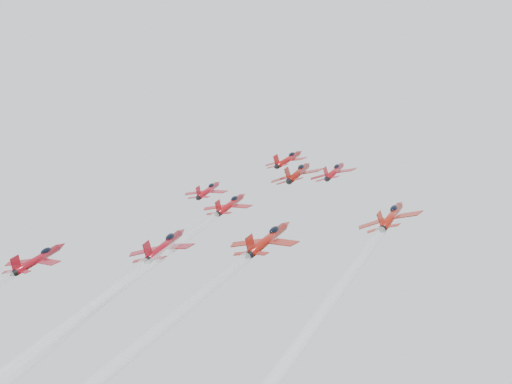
% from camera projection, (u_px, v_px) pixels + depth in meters
% --- Properties ---
extents(jet_lead, '(9.38, 11.93, 7.84)m').
position_uv_depth(jet_lead, '(288.00, 159.00, 143.91)').
color(jet_lead, '#AB1011').
extents(jet_row2_left, '(8.47, 10.78, 7.08)m').
position_uv_depth(jet_row2_left, '(208.00, 190.00, 131.85)').
color(jet_row2_left, '#AD101D').
extents(jet_row2_center, '(10.18, 12.95, 8.51)m').
position_uv_depth(jet_row2_center, '(299.00, 172.00, 128.90)').
color(jet_row2_center, maroon).
extents(jet_row2_right, '(8.48, 10.78, 7.09)m').
position_uv_depth(jet_row2_right, '(335.00, 171.00, 123.24)').
color(jet_row2_right, '#A9101A').
extents(jet_center, '(8.69, 81.05, 50.37)m').
position_uv_depth(jet_center, '(83.00, 318.00, 79.32)').
color(jet_center, '#AD1016').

